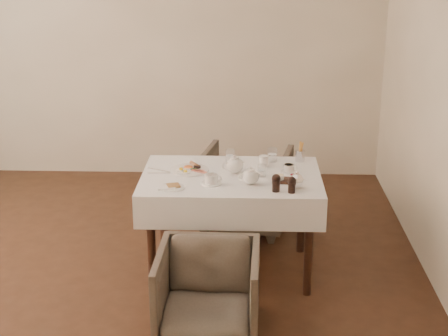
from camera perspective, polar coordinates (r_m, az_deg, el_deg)
name	(u,v)px	position (r m, az deg, el deg)	size (l,w,h in m)	color
table	(231,190)	(4.93, 0.59, -1.87)	(1.28, 0.88, 0.75)	black
armchair_near	(208,293)	(4.29, -1.34, -10.38)	(0.62, 0.64, 0.58)	#4B4137
armchair_far	(245,189)	(5.81, 1.76, -1.73)	(0.72, 0.74, 0.67)	#4B4137
breakfast_plate	(190,169)	(4.98, -2.88, -0.11)	(0.28, 0.28, 0.04)	white
side_plate	(171,187)	(4.66, -4.44, -1.60)	(0.17, 0.17, 0.02)	white
teapot_centre	(235,164)	(4.91, 0.88, 0.34)	(0.18, 0.14, 0.14)	white
teapot_front	(250,176)	(4.70, 2.21, -0.63)	(0.16, 0.12, 0.13)	white
creamer	(264,161)	(5.07, 3.33, 0.59)	(0.07, 0.07, 0.08)	white
teacup_near	(211,180)	(4.71, -1.07, -0.97)	(0.14, 0.14, 0.07)	white
teacup_far	(289,169)	(4.97, 5.42, -0.05)	(0.12, 0.12, 0.06)	white
glass_left	(230,156)	(5.15, 0.52, 0.99)	(0.07, 0.07, 0.10)	silver
glass_mid	(262,171)	(4.86, 3.16, -0.21)	(0.06, 0.06, 0.09)	silver
glass_right	(272,155)	(5.18, 4.04, 1.10)	(0.07, 0.07, 0.10)	silver
condiment_board	(285,179)	(4.78, 5.13, -0.95)	(0.19, 0.14, 0.05)	black
pepper_mill_left	(276,183)	(4.58, 4.35, -1.23)	(0.06, 0.06, 0.12)	black
pepper_mill_right	(292,185)	(4.57, 5.65, -1.39)	(0.06, 0.06, 0.11)	black
silver_pot	(297,180)	(4.65, 6.05, -0.96)	(0.12, 0.09, 0.12)	white
fries_cup	(300,153)	(5.20, 6.35, 1.28)	(0.07, 0.07, 0.15)	silver
cutlery_fork	(159,170)	(5.01, -5.44, -0.17)	(0.02, 0.19, 0.00)	silver
cutlery_knife	(161,173)	(4.95, -5.28, -0.42)	(0.02, 0.19, 0.00)	silver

